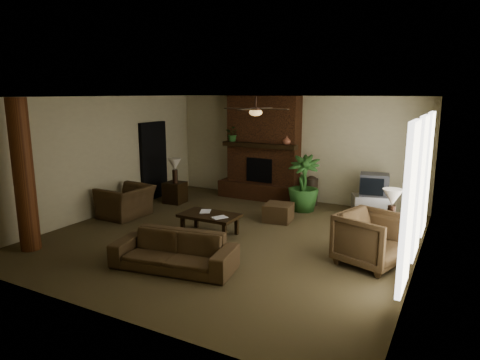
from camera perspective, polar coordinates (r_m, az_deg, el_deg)
The scene contains 23 objects.
room_shell at distance 8.33m, azimuth -1.30°, elevation 1.53°, with size 7.00×7.00×7.00m.
fireplace at distance 11.56m, azimuth 3.12°, elevation 3.15°, with size 2.40×0.70×2.80m.
windows at distance 7.52m, azimuth 23.07°, elevation -0.93°, with size 0.08×3.65×2.35m.
log_column at distance 8.57m, azimuth -27.23°, elevation 0.51°, with size 0.36×0.36×2.80m, color brown.
doorway at distance 11.80m, azimuth -11.60°, elevation 2.58°, with size 0.10×1.00×2.10m, color black.
ceiling_fan at distance 8.29m, azimuth 2.14°, elevation 9.33°, with size 1.35×1.35×0.37m.
sofa at distance 7.13m, azimuth -8.96°, elevation -8.72°, with size 2.05×0.60×0.80m, color #47341E.
armchair_left at distance 10.25m, azimuth -15.21°, elevation -2.17°, with size 1.11×0.72×0.97m, color #47341E.
armchair_right at distance 7.48m, azimuth 17.32°, elevation -7.33°, with size 0.97×0.91×1.00m, color #47341E.
coffee_table at distance 8.72m, azimuth -4.15°, elevation -4.98°, with size 1.20×0.70×0.43m.
ottoman at distance 9.67m, azimuth 5.21°, elevation -4.39°, with size 0.60×0.60×0.40m, color #47341E.
tv_stand at distance 10.50m, azimuth 17.30°, elevation -3.30°, with size 0.85×0.50×0.50m, color #B1B1B4.
tv at distance 10.37m, azimuth 17.68°, elevation -0.60°, with size 0.73×0.64×0.52m.
floor_vase at distance 11.11m, azimuth 9.63°, elevation -1.15°, with size 0.34×0.34×0.77m.
floor_plant at distance 10.54m, azimuth 8.52°, elevation -2.07°, with size 0.77×1.38×0.77m, color #2B5722.
side_table_left at distance 11.33m, azimuth -8.80°, elevation -1.68°, with size 0.50×0.50×0.55m, color black.
lamp_left at distance 11.13m, azimuth -8.82°, elevation 1.89°, with size 0.46×0.46×0.65m.
side_table_right at distance 8.15m, azimuth 19.16°, elevation -7.56°, with size 0.50×0.50×0.55m, color black.
lamp_right at distance 7.99m, azimuth 19.92°, elevation -2.56°, with size 0.37×0.37×0.65m.
mantel_plant at distance 11.62m, azimuth -0.95°, elevation 6.04°, with size 0.38×0.42×0.33m, color #2B5722.
mantel_vase at distance 10.99m, azimuth 6.37°, elevation 5.36°, with size 0.22×0.23×0.22m, color brown.
book_a at distance 8.82m, azimuth -5.41°, elevation -3.44°, with size 0.22×0.03×0.29m, color #999999.
book_b at distance 8.46m, azimuth -3.15°, elevation -4.06°, with size 0.21×0.02×0.29m, color #999999.
Camera 1 is at (4.04, -7.14, 2.87)m, focal length 31.53 mm.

